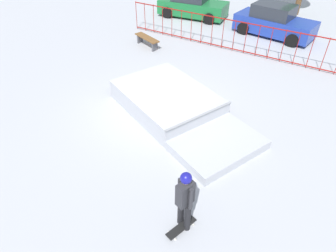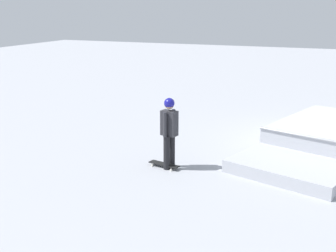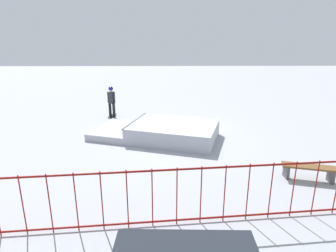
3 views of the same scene
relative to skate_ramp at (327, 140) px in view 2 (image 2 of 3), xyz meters
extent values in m
plane|color=#A8AAB2|center=(-0.63, -0.04, -0.32)|extent=(60.00, 60.00, 0.00)
cube|color=#B0B3BB|center=(-0.46, 0.14, 0.03)|extent=(4.21, 3.56, 0.70)
cube|color=#B0B3BB|center=(2.12, -0.66, -0.17)|extent=(2.49, 3.02, 0.30)
cylinder|color=gray|center=(1.26, -0.39, 0.38)|extent=(0.85, 2.51, 0.08)
cylinder|color=black|center=(2.91, -3.45, 0.09)|extent=(0.15, 0.15, 0.82)
cylinder|color=black|center=(2.70, -3.41, 0.09)|extent=(0.15, 0.15, 0.82)
cube|color=#2D2D33|center=(2.80, -3.43, 0.80)|extent=(0.30, 0.42, 0.60)
cylinder|color=#2D2D33|center=(2.97, -3.47, 0.80)|extent=(0.09, 0.09, 0.60)
cylinder|color=#2D2D33|center=(2.63, -3.39, 0.80)|extent=(0.09, 0.09, 0.60)
sphere|color=tan|center=(2.80, -3.43, 1.25)|extent=(0.22, 0.22, 0.22)
sphere|color=navy|center=(2.80, -3.43, 1.28)|extent=(0.25, 0.25, 0.25)
cube|color=black|center=(2.83, -3.56, -0.23)|extent=(0.36, 0.82, 0.02)
cylinder|color=silver|center=(2.88, -3.85, -0.29)|extent=(0.04, 0.06, 0.06)
cylinder|color=silver|center=(2.66, -3.81, -0.29)|extent=(0.04, 0.06, 0.06)
cylinder|color=silver|center=(3.00, -3.31, -0.29)|extent=(0.04, 0.06, 0.06)
cylinder|color=silver|center=(2.77, -3.26, -0.29)|extent=(0.04, 0.06, 0.06)
camera|label=1|loc=(4.96, -6.84, 5.75)|focal=31.73mm
camera|label=2|loc=(12.21, 0.45, 3.50)|focal=47.75mm
camera|label=3|loc=(-0.06, 12.15, 4.10)|focal=31.35mm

